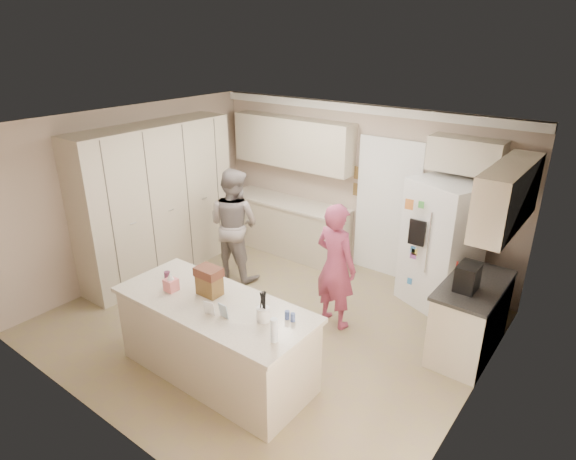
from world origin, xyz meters
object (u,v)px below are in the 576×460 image
Objects in this scene: coffee_maker at (468,278)px; teen_girl at (336,266)px; refrigerator at (441,245)px; tissue_box at (171,285)px; dollhouse_body at (209,285)px; island_base at (216,340)px; utensil_crock at (263,314)px; teen_boy at (234,224)px.

coffee_maker is 0.18× the size of teen_girl.
refrigerator is 3.61m from tissue_box.
coffee_maker is at bearing 37.57° from tissue_box.
dollhouse_body is 0.16× the size of teen_girl.
refrigerator reaches higher than tissue_box.
coffee_maker is at bearing 42.83° from island_base.
coffee_maker reaches higher than island_base.
utensil_crock is 0.58× the size of dollhouse_body.
teen_boy is at bearing 2.97° from teen_girl.
coffee_maker reaches higher than tissue_box.
teen_girl is at bearing 59.28° from tissue_box.
teen_girl is at bearing -102.25° from refrigerator.
island_base is at bearing 82.30° from teen_girl.
teen_boy is at bearing 114.55° from tissue_box.
teen_girl is (1.05, 1.76, -0.16)m from tissue_box.
tissue_box is 0.54× the size of dollhouse_body.
teen_boy reaches higher than tissue_box.
teen_girl is (0.50, 1.66, 0.40)m from island_base.
island_base is 8.46× the size of dollhouse_body.
teen_girl is (1.94, -0.20, -0.03)m from teen_boy.
utensil_crock is (-1.40, -1.85, -0.07)m from coffee_maker.
refrigerator is 3.03m from teen_boy.
island_base is 1.78m from teen_girl.
island_base is (-1.38, -2.95, -0.46)m from refrigerator.
utensil_crock reaches higher than tissue_box.
coffee_maker is at bearing -35.23° from refrigerator.
teen_boy is at bearing -179.43° from coffee_maker.
coffee_maker is (0.67, -1.05, 0.17)m from refrigerator.
utensil_crock is 2.78m from teen_boy.
teen_boy reaches higher than teen_girl.
utensil_crock is at bearing 104.38° from teen_girl.
coffee_maker reaches higher than dollhouse_body.
teen_girl is (-1.55, -0.24, -0.23)m from coffee_maker.
dollhouse_body is (-0.80, 0.05, 0.04)m from utensil_crock.
dollhouse_body reaches higher than tissue_box.
refrigerator is at bearing 75.91° from utensil_crock.
tissue_box is at bearing 109.48° from teen_boy.
dollhouse_body is at bearing -140.71° from coffee_maker.
teen_girl is at bearing 67.50° from dollhouse_body.
utensil_crock is at bearing 4.40° from island_base.
utensil_crock reaches higher than island_base.
teen_boy reaches higher than dollhouse_body.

